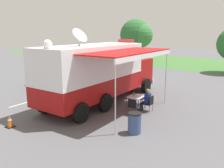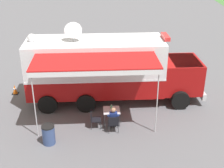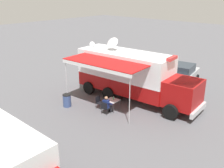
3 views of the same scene
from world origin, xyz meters
name	(u,v)px [view 2 (image 2 of 3)]	position (x,y,z in m)	size (l,w,h in m)	color
ground_plane	(96,100)	(0.00, 0.00, 0.00)	(100.00, 100.00, 0.00)	#5B5B60
lot_stripe	(85,74)	(-3.63, -0.95, 0.00)	(0.12, 4.80, 0.01)	silver
command_truck	(109,68)	(-0.02, 0.75, 1.94)	(5.42, 9.65, 4.53)	#9E0F0F
folding_table	(112,111)	(2.38, 0.91, 0.67)	(0.86, 0.86, 0.73)	silver
water_bottle	(111,107)	(2.25, 0.89, 0.83)	(0.07, 0.07, 0.22)	#3F9959
folding_chair_at_table	(114,123)	(3.18, 1.01, 0.51)	(0.51, 0.51, 0.87)	black
folding_chair_beside_table	(94,118)	(2.77, 0.06, 0.51)	(0.51, 0.51, 0.87)	black
seated_responder	(113,118)	(2.99, 1.00, 0.65)	(0.68, 0.58, 1.25)	navy
trash_bin	(49,135)	(4.09, -1.84, 0.46)	(0.57, 0.57, 0.91)	#384C7F
traffic_cone	(15,89)	(-0.70, -4.79, 0.28)	(0.36, 0.36, 0.58)	black
car_behind_truck	(128,52)	(-5.62, 1.97, 0.88)	(4.44, 2.54, 1.76)	#B2B5BA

